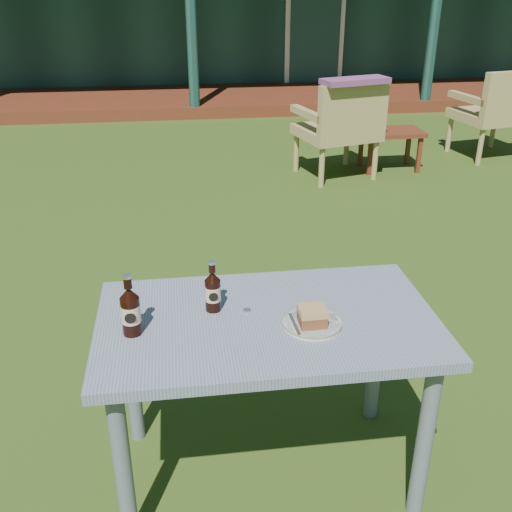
{
  "coord_description": "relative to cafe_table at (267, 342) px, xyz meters",
  "views": [
    {
      "loc": [
        -0.28,
        -3.39,
        1.83
      ],
      "look_at": [
        0.0,
        -1.3,
        0.82
      ],
      "focal_mm": 42.0,
      "sensor_mm": 36.0,
      "label": 1
    }
  ],
  "objects": [
    {
      "name": "cola_bottle_far",
      "position": [
        -0.47,
        -0.03,
        0.19
      ],
      "size": [
        0.07,
        0.07,
        0.22
      ],
      "color": "black",
      "rests_on": "cafe_table"
    },
    {
      "name": "cafe_table",
      "position": [
        0.0,
        0.0,
        0.0
      ],
      "size": [
        1.2,
        0.7,
        0.72
      ],
      "color": "slate",
      "rests_on": "ground"
    },
    {
      "name": "armchair_left",
      "position": [
        1.26,
        3.63,
        -0.1
      ],
      "size": [
        0.82,
        0.79,
        0.92
      ],
      "color": "#9E8B4F",
      "rests_on": "ground"
    },
    {
      "name": "cake_slice",
      "position": [
        0.14,
        -0.08,
        0.15
      ],
      "size": [
        0.09,
        0.09,
        0.06
      ],
      "color": "brown",
      "rests_on": "plate"
    },
    {
      "name": "ground",
      "position": [
        0.0,
        1.6,
        -0.62
      ],
      "size": [
        80.0,
        80.0,
        0.0
      ],
      "primitive_type": "plane",
      "color": "#334916"
    },
    {
      "name": "plate",
      "position": [
        0.15,
        -0.07,
        0.11
      ],
      "size": [
        0.2,
        0.2,
        0.01
      ],
      "color": "silver",
      "rests_on": "cafe_table"
    },
    {
      "name": "armchair_right",
      "position": [
        3.05,
        4.07,
        -0.1
      ],
      "size": [
        0.79,
        0.76,
        0.93
      ],
      "color": "#9E8B4F",
      "rests_on": "ground"
    },
    {
      "name": "cola_bottle_near",
      "position": [
        -0.18,
        0.08,
        0.18
      ],
      "size": [
        0.06,
        0.06,
        0.19
      ],
      "color": "black",
      "rests_on": "cafe_table"
    },
    {
      "name": "side_table",
      "position": [
        1.83,
        3.82,
        -0.28
      ],
      "size": [
        0.6,
        0.4,
        0.4
      ],
      "color": "#572515",
      "rests_on": "ground"
    },
    {
      "name": "bottle_cap",
      "position": [
        -0.07,
        0.05,
        0.11
      ],
      "size": [
        0.03,
        0.03,
        0.01
      ],
      "primitive_type": "cylinder",
      "color": "silver",
      "rests_on": "cafe_table"
    },
    {
      "name": "fork",
      "position": [
        0.08,
        -0.08,
        0.12
      ],
      "size": [
        0.02,
        0.14,
        0.0
      ],
      "primitive_type": "cube",
      "rotation": [
        0.0,
        0.0,
        0.04
      ],
      "color": "silver",
      "rests_on": "plate"
    },
    {
      "name": "floral_throw",
      "position": [
        1.31,
        3.45,
        0.33
      ],
      "size": [
        0.65,
        0.37,
        0.05
      ],
      "primitive_type": "cube",
      "rotation": [
        0.0,
        0.0,
        3.4
      ],
      "color": "#703B65",
      "rests_on": "armchair_left"
    }
  ]
}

